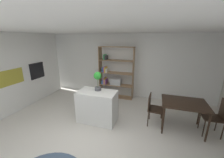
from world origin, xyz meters
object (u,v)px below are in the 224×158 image
object	(u,v)px
dining_chair_window_side	(218,115)
potted_plant_on_island	(98,79)
dining_table	(184,105)
built_in_oven	(37,71)
open_bookshelf	(114,76)
kitchen_island	(97,106)
dining_chair_island_side	(153,107)

from	to	relation	value
dining_chair_window_side	potted_plant_on_island	bearing A→B (deg)	-87.95
dining_table	potted_plant_on_island	bearing A→B (deg)	-174.43
built_in_oven	potted_plant_on_island	bearing A→B (deg)	-11.46
built_in_oven	dining_table	xyz separation A→B (m)	(5.11, -0.34, -0.49)
built_in_oven	open_bookshelf	world-z (taller)	open_bookshelf
potted_plant_on_island	open_bookshelf	world-z (taller)	open_bookshelf
kitchen_island	dining_table	bearing A→B (deg)	8.29
dining_chair_window_side	open_bookshelf	bearing A→B (deg)	-117.87
kitchen_island	dining_chair_island_side	distance (m)	1.60
built_in_oven	dining_chair_island_side	world-z (taller)	built_in_oven
built_in_oven	kitchen_island	size ratio (longest dim) A/B	0.55
potted_plant_on_island	dining_table	bearing A→B (deg)	5.57
potted_plant_on_island	dining_chair_window_side	distance (m)	3.20
kitchen_island	potted_plant_on_island	xyz separation A→B (m)	(-0.01, 0.11, 0.81)
potted_plant_on_island	built_in_oven	bearing A→B (deg)	168.54
built_in_oven	dining_chair_window_side	bearing A→B (deg)	-3.22
dining_chair_window_side	kitchen_island	bearing A→B (deg)	-85.90
kitchen_island	dining_chair_island_side	size ratio (longest dim) A/B	1.26
open_bookshelf	potted_plant_on_island	bearing A→B (deg)	-88.19
built_in_oven	dining_chair_window_side	size ratio (longest dim) A/B	0.63
dining_chair_island_side	dining_chair_window_side	distance (m)	1.54
kitchen_island	dining_chair_window_side	size ratio (longest dim) A/B	1.15
dining_chair_island_side	kitchen_island	bearing A→B (deg)	106.51
open_bookshelf	dining_chair_island_side	xyz separation A→B (m)	(1.63, -1.52, -0.38)
built_in_oven	open_bookshelf	xyz separation A→B (m)	(2.72, 1.19, -0.28)
dining_table	dining_chair_window_side	size ratio (longest dim) A/B	1.15
built_in_oven	dining_table	size ratio (longest dim) A/B	0.55
open_bookshelf	dining_chair_island_side	bearing A→B (deg)	-43.04
built_in_oven	potted_plant_on_island	world-z (taller)	built_in_oven
potted_plant_on_island	dining_chair_island_side	bearing A→B (deg)	8.47
built_in_oven	kitchen_island	bearing A→B (deg)	-13.60
built_in_oven	dining_chair_island_side	bearing A→B (deg)	-4.33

